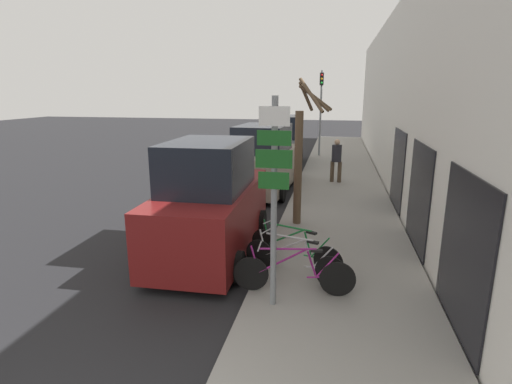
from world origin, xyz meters
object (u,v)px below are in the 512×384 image
at_px(bicycle_0, 294,273).
at_px(parked_car_2, 281,143).
at_px(traffic_light, 321,102).
at_px(signpost, 274,193).
at_px(pedestrian_near, 336,158).
at_px(bicycle_2, 294,250).
at_px(parked_car_0, 211,204).
at_px(street_tree, 301,155).
at_px(parked_car_1, 264,162).
at_px(bicycle_1, 294,261).

xyz_separation_m(bicycle_0, parked_car_2, (-2.05, 13.08, 0.57)).
bearing_deg(traffic_light, signpost, -89.98).
bearing_deg(parked_car_2, pedestrian_near, -57.97).
bearing_deg(bicycle_2, parked_car_0, 96.99).
relative_size(signpost, street_tree, 0.90).
bearing_deg(pedestrian_near, parked_car_1, -142.76).
xyz_separation_m(pedestrian_near, street_tree, (-0.91, -5.25, 0.86)).
bearing_deg(traffic_light, street_tree, -89.85).
distance_m(bicycle_2, traffic_light, 14.90).
bearing_deg(bicycle_2, bicycle_0, -147.00).
relative_size(parked_car_1, street_tree, 1.25).
relative_size(signpost, bicycle_2, 1.75).
relative_size(bicycle_0, bicycle_1, 1.07).
bearing_deg(street_tree, parked_car_1, 113.12).
bearing_deg(parked_car_1, parked_car_0, -87.42).
bearing_deg(parked_car_0, parked_car_2, 88.87).
xyz_separation_m(bicycle_1, parked_car_1, (-1.89, 7.25, 0.57)).
height_order(signpost, parked_car_2, signpost).
height_order(signpost, parked_car_1, signpost).
distance_m(parked_car_1, parked_car_2, 5.30).
xyz_separation_m(parked_car_1, parked_car_2, (-0.11, 5.30, -0.00)).
height_order(parked_car_0, pedestrian_near, parked_car_0).
height_order(bicycle_2, traffic_light, traffic_light).
height_order(bicycle_1, parked_car_1, parked_car_1).
distance_m(street_tree, traffic_light, 11.93).
xyz_separation_m(pedestrian_near, traffic_light, (-0.94, 6.64, 1.93)).
xyz_separation_m(parked_car_1, street_tree, (1.67, -3.92, 0.88)).
bearing_deg(bicycle_1, bicycle_2, 26.44).
bearing_deg(signpost, traffic_light, 90.02).
bearing_deg(parked_car_2, bicycle_2, -82.94).
relative_size(signpost, traffic_light, 0.74).
relative_size(bicycle_2, parked_car_2, 0.40).
height_order(signpost, parked_car_0, signpost).
xyz_separation_m(parked_car_2, pedestrian_near, (2.70, -3.97, 0.02)).
xyz_separation_m(parked_car_0, parked_car_1, (0.09, 6.00, -0.05)).
height_order(bicycle_2, parked_car_1, parked_car_1).
height_order(bicycle_2, parked_car_0, parked_car_0).
bearing_deg(signpost, parked_car_2, 97.42).
distance_m(signpost, traffic_light, 16.23).
relative_size(bicycle_2, traffic_light, 0.42).
relative_size(parked_car_0, street_tree, 1.19).
relative_size(bicycle_1, bicycle_2, 1.03).
height_order(signpost, traffic_light, traffic_light).
xyz_separation_m(bicycle_0, bicycle_1, (-0.06, 0.53, 0.00)).
bearing_deg(bicycle_1, traffic_light, 22.05).
relative_size(bicycle_1, pedestrian_near, 1.19).
distance_m(bicycle_0, pedestrian_near, 9.15).
bearing_deg(traffic_light, bicycle_2, -89.24).
distance_m(bicycle_0, parked_car_1, 8.04).
distance_m(bicycle_1, bicycle_2, 0.54).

